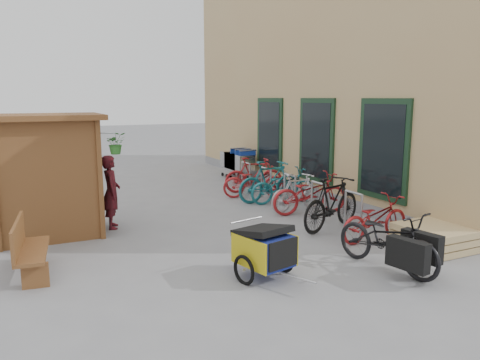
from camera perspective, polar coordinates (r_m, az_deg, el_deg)
name	(u,v)px	position (r m, az deg, el deg)	size (l,w,h in m)	color
ground	(251,249)	(8.57, 1.39, -8.44)	(80.00, 80.00, 0.00)	gray
building	(370,72)	(15.57, 15.56, 12.53)	(6.07, 13.00, 7.00)	tan
kiosk	(41,159)	(9.77, -23.05, 2.40)	(2.49, 1.65, 2.40)	brown
bike_rack	(290,188)	(11.57, 6.08, -0.98)	(0.05, 5.35, 0.86)	#A5A8AD
pallet_stack	(433,237)	(9.25, 22.50, -6.47)	(1.00, 1.20, 0.40)	tan
bench	(27,248)	(7.91, -24.52, -7.53)	(0.58, 1.44, 0.88)	brown
shopping_carts	(237,161)	(15.75, -0.35, 2.38)	(0.59, 1.63, 1.06)	silver
child_trailer	(264,247)	(7.15, 3.00, -8.21)	(0.94, 1.49, 0.86)	navy
cargo_bike	(389,240)	(7.81, 17.73, -7.00)	(0.97, 1.97, 0.99)	black
person_kiosk	(111,192)	(10.11, -15.42, -1.42)	(0.56, 0.37, 1.54)	maroon
bike_0	(375,219)	(9.33, 16.15, -4.53)	(0.57, 1.65, 0.86)	maroon
bike_1	(332,203)	(9.88, 11.14, -2.79)	(0.52, 1.85, 1.11)	black
bike_2	(310,193)	(11.11, 8.54, -1.62)	(0.65, 1.87, 0.98)	maroon
bike_3	(297,192)	(11.34, 6.98, -1.50)	(0.44, 1.54, 0.93)	silver
bike_4	(283,186)	(12.13, 5.28, -0.71)	(0.61, 1.76, 0.93)	#1B646D
bike_5	(270,181)	(12.26, 3.65, -0.17)	(0.52, 1.83, 1.10)	#1B646D
bike_6	(254,181)	(12.83, 1.72, -0.14)	(0.60, 1.72, 0.90)	maroon
bike_7	(254,175)	(13.49, 1.71, 0.63)	(0.48, 1.71, 1.03)	maroon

